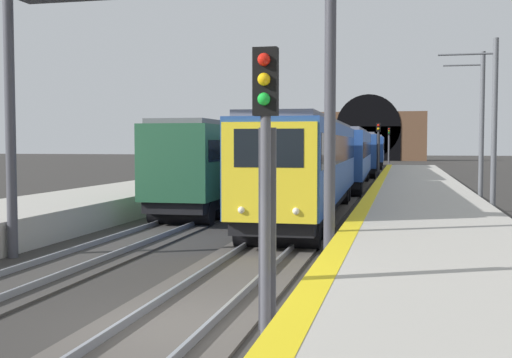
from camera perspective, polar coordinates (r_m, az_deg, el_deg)
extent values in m
plane|color=#302D2B|center=(11.41, -7.60, -12.98)|extent=(320.00, 320.00, 0.00)
cube|color=#ADA89E|center=(10.63, 16.86, -11.52)|extent=(112.00, 4.63, 0.99)
cube|color=yellow|center=(10.57, 5.53, -8.70)|extent=(112.00, 0.50, 0.01)
cube|color=#4C4742|center=(11.40, -7.60, -12.84)|extent=(160.00, 2.79, 0.06)
cube|color=gray|center=(11.63, -11.00, -12.00)|extent=(160.00, 0.07, 0.15)
cube|color=gray|center=(11.15, -4.07, -12.63)|extent=(160.00, 0.07, 0.15)
cube|color=#264C99|center=(27.21, 4.69, 1.63)|extent=(18.78, 3.24, 2.97)
cube|color=black|center=(27.20, 4.70, 2.66)|extent=(18.03, 3.25, 1.06)
cube|color=slate|center=(27.21, 4.71, 4.97)|extent=(18.21, 2.81, 0.20)
cube|color=black|center=(27.31, 4.67, -1.87)|extent=(18.39, 2.89, 0.50)
cylinder|color=black|center=(19.51, 1.89, -4.83)|extent=(0.96, 2.60, 0.90)
cylinder|color=black|center=(21.27, 2.70, -4.17)|extent=(0.96, 2.60, 0.90)
cylinder|color=black|center=(33.44, 5.92, -1.50)|extent=(0.96, 2.60, 0.90)
cylinder|color=black|center=(35.23, 6.21, -1.26)|extent=(0.96, 2.60, 0.90)
cube|color=yellow|center=(17.92, 1.14, 0.57)|extent=(0.18, 2.69, 2.81)
cube|color=black|center=(17.85, 1.11, 2.74)|extent=(0.09, 1.96, 1.07)
sphere|color=#F2EACC|center=(17.82, 3.54, -2.84)|extent=(0.20, 0.20, 0.20)
sphere|color=#F2EACC|center=(18.10, -1.30, -2.75)|extent=(0.20, 0.20, 0.20)
cube|color=#264C99|center=(46.49, 8.08, 2.25)|extent=(18.78, 3.24, 2.97)
cube|color=black|center=(46.49, 8.08, 2.63)|extent=(18.03, 3.25, 0.94)
cube|color=slate|center=(46.49, 8.09, 4.21)|extent=(18.21, 2.81, 0.20)
cube|color=black|center=(46.55, 8.06, 0.20)|extent=(18.39, 2.89, 0.50)
cylinder|color=black|center=(38.23, 7.31, -0.92)|extent=(0.96, 2.60, 0.90)
cylinder|color=black|center=(40.02, 7.49, -0.74)|extent=(0.96, 2.60, 0.90)
cylinder|color=black|center=(53.12, 8.48, 0.22)|extent=(0.96, 2.60, 0.90)
cylinder|color=black|center=(54.91, 8.58, 0.31)|extent=(0.96, 2.60, 0.90)
cube|color=#264C99|center=(65.84, 9.47, 2.51)|extent=(18.78, 3.24, 2.97)
cube|color=black|center=(65.84, 9.48, 2.72)|extent=(18.03, 3.25, 0.85)
cube|color=slate|center=(65.84, 9.49, 3.89)|extent=(18.21, 2.81, 0.20)
cube|color=black|center=(65.88, 9.46, 1.05)|extent=(18.39, 2.89, 0.50)
cylinder|color=black|center=(57.65, 9.17, 0.44)|extent=(0.96, 2.60, 0.90)
cylinder|color=black|center=(59.44, 9.24, 0.52)|extent=(0.96, 2.60, 0.90)
cylinder|color=black|center=(72.34, 9.64, 0.99)|extent=(0.96, 2.60, 0.90)
cylinder|color=black|center=(74.14, 9.68, 1.04)|extent=(0.96, 2.60, 0.90)
cube|color=#264C99|center=(85.21, 10.24, 2.64)|extent=(18.78, 3.24, 2.97)
cube|color=black|center=(85.21, 10.24, 2.85)|extent=(18.03, 3.25, 0.88)
cube|color=slate|center=(85.21, 10.25, 3.71)|extent=(18.21, 2.81, 0.20)
cube|color=black|center=(85.24, 10.23, 1.52)|extent=(18.39, 2.89, 0.50)
cylinder|color=black|center=(76.82, 10.09, 1.11)|extent=(0.96, 2.60, 0.90)
cylinder|color=black|center=(78.62, 10.12, 1.15)|extent=(0.96, 2.60, 0.90)
cylinder|color=black|center=(91.88, 10.32, 1.44)|extent=(0.96, 2.60, 0.90)
cylinder|color=black|center=(93.68, 10.34, 1.47)|extent=(0.96, 2.60, 0.90)
cube|color=#235638|center=(32.81, -2.04, 1.90)|extent=(18.98, 2.95, 2.90)
cube|color=black|center=(32.81, -2.04, 2.67)|extent=(18.23, 2.97, 0.81)
cube|color=slate|center=(32.82, -2.05, 4.61)|extent=(18.41, 2.54, 0.20)
cube|color=black|center=(32.89, -2.03, -0.95)|extent=(18.60, 2.63, 0.52)
cylinder|color=black|center=(40.91, 0.77, -0.60)|extent=(0.97, 2.50, 0.94)
cylinder|color=black|center=(39.15, 0.25, -0.77)|extent=(0.97, 2.50, 0.94)
cylinder|color=black|center=(26.77, -5.38, -2.62)|extent=(0.97, 2.50, 0.94)
cylinder|color=black|center=(25.07, -6.61, -3.03)|extent=(0.97, 2.50, 0.94)
cube|color=yellow|center=(42.11, 1.12, 1.93)|extent=(0.15, 2.60, 2.52)
cube|color=black|center=(42.15, 1.13, 2.98)|extent=(0.07, 1.89, 1.04)
sphere|color=#F2EACC|center=(42.34, 0.14, 0.70)|extent=(0.20, 0.20, 0.20)
sphere|color=#F2EACC|center=(42.06, 2.12, 0.69)|extent=(0.20, 0.20, 0.20)
cube|color=#235638|center=(52.06, 3.52, 2.37)|extent=(18.98, 2.95, 2.90)
cube|color=black|center=(52.05, 3.52, 2.87)|extent=(18.23, 2.97, 0.86)
cube|color=slate|center=(52.06, 3.52, 4.08)|extent=(18.41, 2.54, 0.20)
cube|color=black|center=(52.11, 3.51, 0.57)|extent=(18.60, 2.63, 0.52)
cylinder|color=black|center=(60.40, 4.69, 0.61)|extent=(0.97, 2.50, 0.94)
cylinder|color=black|center=(58.61, 4.46, 0.53)|extent=(0.97, 2.50, 0.94)
cylinder|color=black|center=(45.65, 2.29, -0.21)|extent=(0.97, 2.50, 0.94)
cylinder|color=black|center=(43.88, 1.89, -0.35)|extent=(0.97, 2.50, 0.94)
cube|color=black|center=(52.07, 3.53, 4.69)|extent=(1.32, 1.64, 0.90)
cylinder|color=#4C4C54|center=(10.16, 0.84, -4.59)|extent=(0.16, 0.16, 3.59)
cube|color=black|center=(10.11, 0.86, 8.56)|extent=(0.20, 0.38, 1.05)
cube|color=#4C4C54|center=(10.30, 1.01, -4.49)|extent=(0.04, 0.28, 3.23)
sphere|color=red|center=(10.02, 0.70, 10.48)|extent=(0.20, 0.20, 0.20)
sphere|color=yellow|center=(9.99, 0.70, 8.77)|extent=(0.20, 0.20, 0.20)
sphere|color=green|center=(9.96, 0.70, 7.05)|extent=(0.20, 0.20, 0.20)
cylinder|color=#38383D|center=(56.46, 10.70, 2.01)|extent=(0.16, 0.16, 4.14)
cube|color=black|center=(56.47, 10.72, 4.49)|extent=(0.20, 0.38, 0.75)
cube|color=#38383D|center=(56.60, 10.70, 2.01)|extent=(0.04, 0.28, 3.72)
sphere|color=red|center=(56.34, 10.72, 4.67)|extent=(0.20, 0.20, 0.20)
sphere|color=yellow|center=(56.33, 10.72, 4.37)|extent=(0.20, 0.20, 0.20)
cylinder|color=#4C4C54|center=(98.58, 11.61, 2.56)|extent=(0.16, 0.16, 4.42)
cube|color=black|center=(98.59, 11.63, 4.16)|extent=(0.20, 0.38, 1.05)
cube|color=#4C4C54|center=(98.72, 11.61, 2.57)|extent=(0.04, 0.28, 3.98)
sphere|color=red|center=(98.47, 11.63, 4.35)|extent=(0.20, 0.20, 0.20)
sphere|color=yellow|center=(98.46, 11.63, 4.17)|extent=(0.20, 0.20, 0.20)
sphere|color=green|center=(98.46, 11.62, 4.00)|extent=(0.20, 0.20, 0.20)
cylinder|color=#3F3F47|center=(19.00, -20.81, 4.67)|extent=(0.28, 0.28, 7.47)
cylinder|color=#3F3F47|center=(15.93, 6.52, 5.19)|extent=(0.28, 0.28, 7.47)
cube|color=brown|center=(118.97, 9.88, 3.73)|extent=(2.86, 20.41, 8.78)
cube|color=black|center=(117.49, 9.84, 3.09)|extent=(0.12, 11.43, 6.15)
cylinder|color=black|center=(117.52, 9.85, 4.59)|extent=(0.12, 11.43, 11.43)
cylinder|color=#595B60|center=(31.30, 19.24, 3.90)|extent=(0.22, 0.22, 7.32)
cylinder|color=#595B60|center=(31.41, 17.75, 9.52)|extent=(0.08, 1.74, 0.08)
cylinder|color=#595B60|center=(27.15, 20.23, 3.97)|extent=(0.22, 0.22, 7.27)
cylinder|color=#595B60|center=(27.25, 18.04, 10.40)|extent=(0.08, 2.18, 0.08)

